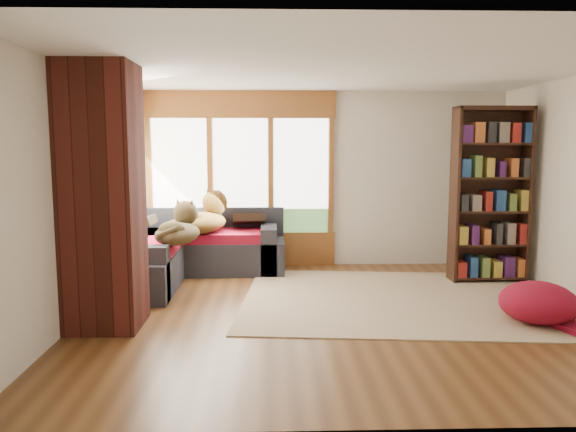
# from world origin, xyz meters

# --- Properties ---
(floor) EXTENTS (5.50, 5.50, 0.00)m
(floor) POSITION_xyz_m (0.00, 0.00, 0.00)
(floor) COLOR #4E2E15
(floor) RESTS_ON ground
(ceiling) EXTENTS (5.50, 5.50, 0.00)m
(ceiling) POSITION_xyz_m (0.00, 0.00, 2.60)
(ceiling) COLOR white
(wall_back) EXTENTS (5.50, 0.04, 2.60)m
(wall_back) POSITION_xyz_m (0.00, 2.50, 1.30)
(wall_back) COLOR silver
(wall_back) RESTS_ON ground
(wall_front) EXTENTS (5.50, 0.04, 2.60)m
(wall_front) POSITION_xyz_m (0.00, -2.50, 1.30)
(wall_front) COLOR silver
(wall_front) RESTS_ON ground
(wall_left) EXTENTS (0.04, 5.00, 2.60)m
(wall_left) POSITION_xyz_m (-2.75, 0.00, 1.30)
(wall_left) COLOR silver
(wall_left) RESTS_ON ground
(windows_back) EXTENTS (2.82, 0.10, 1.90)m
(windows_back) POSITION_xyz_m (-1.20, 2.47, 1.35)
(windows_back) COLOR brown
(windows_back) RESTS_ON wall_back
(windows_left) EXTENTS (0.10, 2.62, 1.90)m
(windows_left) POSITION_xyz_m (-2.72, 1.20, 1.35)
(windows_left) COLOR brown
(windows_left) RESTS_ON wall_left
(roller_blind) EXTENTS (0.03, 0.72, 0.90)m
(roller_blind) POSITION_xyz_m (-2.69, 2.03, 1.75)
(roller_blind) COLOR gray
(roller_blind) RESTS_ON wall_left
(brick_chimney) EXTENTS (0.70, 0.70, 2.60)m
(brick_chimney) POSITION_xyz_m (-2.40, -0.35, 1.30)
(brick_chimney) COLOR #471914
(brick_chimney) RESTS_ON ground
(sectional_sofa) EXTENTS (2.20, 2.20, 0.80)m
(sectional_sofa) POSITION_xyz_m (-1.95, 1.70, 0.30)
(sectional_sofa) COLOR black
(sectional_sofa) RESTS_ON ground
(area_rug) EXTENTS (3.91, 3.13, 0.01)m
(area_rug) POSITION_xyz_m (0.77, 0.51, 0.01)
(area_rug) COLOR beige
(area_rug) RESTS_ON ground
(bookshelf) EXTENTS (0.99, 0.33, 2.31)m
(bookshelf) POSITION_xyz_m (2.14, 1.39, 1.15)
(bookshelf) COLOR #321A10
(bookshelf) RESTS_ON ground
(pouf) EXTENTS (0.85, 0.85, 0.42)m
(pouf) POSITION_xyz_m (1.99, -0.37, 0.22)
(pouf) COLOR maroon
(pouf) RESTS_ON area_rug
(dog_tan) EXTENTS (0.97, 1.04, 0.51)m
(dog_tan) POSITION_xyz_m (-1.69, 1.85, 0.79)
(dog_tan) COLOR brown
(dog_tan) RESTS_ON sectional_sofa
(dog_brindle) EXTENTS (0.66, 0.90, 0.45)m
(dog_brindle) POSITION_xyz_m (-1.88, 1.02, 0.76)
(dog_brindle) COLOR #312718
(dog_brindle) RESTS_ON sectional_sofa
(throw_pillows) EXTENTS (1.98, 1.68, 0.45)m
(throw_pillows) POSITION_xyz_m (-1.86, 1.75, 0.78)
(throw_pillows) COLOR black
(throw_pillows) RESTS_ON sectional_sofa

